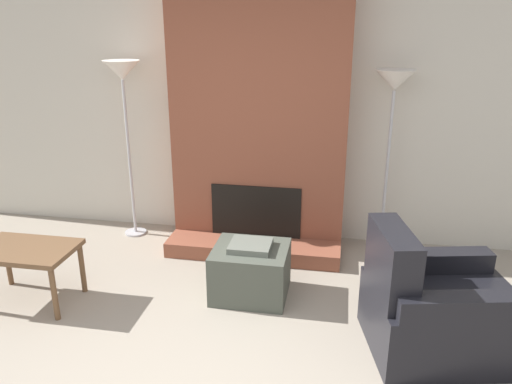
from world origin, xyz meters
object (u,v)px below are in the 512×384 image
at_px(armchair, 433,312).
at_px(floor_lamp_right, 394,92).
at_px(ottoman, 251,271).
at_px(floor_lamp_left, 123,81).
at_px(side_table, 26,255).

bearing_deg(armchair, floor_lamp_right, -2.41).
bearing_deg(ottoman, floor_lamp_left, 145.16).
distance_m(armchair, floor_lamp_right, 2.01).
bearing_deg(side_table, ottoman, 13.49).
distance_m(ottoman, floor_lamp_right, 2.04).
bearing_deg(floor_lamp_right, armchair, -80.16).
relative_size(armchair, floor_lamp_left, 0.62).
xyz_separation_m(armchair, side_table, (-3.14, 0.07, 0.13)).
height_order(armchair, floor_lamp_right, floor_lamp_right).
distance_m(floor_lamp_left, floor_lamp_right, 2.59).
bearing_deg(ottoman, side_table, -166.51).
bearing_deg(armchair, floor_lamp_left, 49.83).
bearing_deg(armchair, ottoman, 58.31).
height_order(side_table, floor_lamp_right, floor_lamp_right).
bearing_deg(side_table, floor_lamp_left, 78.77).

